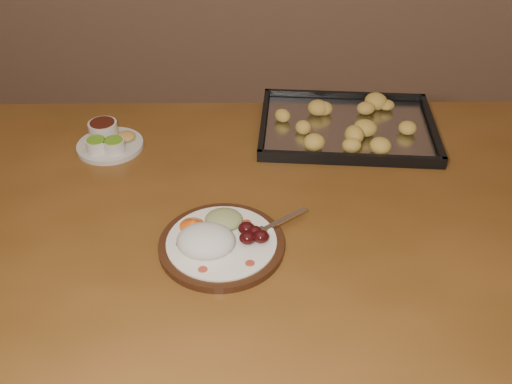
{
  "coord_description": "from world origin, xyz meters",
  "views": [
    {
      "loc": [
        0.06,
        -0.68,
        1.49
      ],
      "look_at": [
        0.0,
        0.27,
        0.77
      ],
      "focal_mm": 40.0,
      "sensor_mm": 36.0,
      "label": 1
    }
  ],
  "objects": [
    {
      "name": "condiment_saucer",
      "position": [
        -0.36,
        0.46,
        0.77
      ],
      "size": [
        0.16,
        0.16,
        0.05
      ],
      "rotation": [
        0.0,
        0.0,
        0.33
      ],
      "color": "beige",
      "rests_on": "dining_table"
    },
    {
      "name": "dining_table",
      "position": [
        -0.04,
        0.25,
        0.65
      ],
      "size": [
        1.56,
        1.0,
        0.75
      ],
      "rotation": [
        0.0,
        0.0,
        0.07
      ],
      "color": "brown",
      "rests_on": "ground"
    },
    {
      "name": "baking_tray",
      "position": [
        0.22,
        0.57,
        0.77
      ],
      "size": [
        0.44,
        0.33,
        0.05
      ],
      "rotation": [
        0.0,
        0.0,
        -0.02
      ],
      "color": "black",
      "rests_on": "dining_table"
    },
    {
      "name": "dinner_plate",
      "position": [
        -0.06,
        0.12,
        0.77
      ],
      "size": [
        0.28,
        0.24,
        0.06
      ],
      "rotation": [
        0.0,
        0.0,
        0.39
      ],
      "color": "#331A0E",
      "rests_on": "dining_table"
    }
  ]
}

